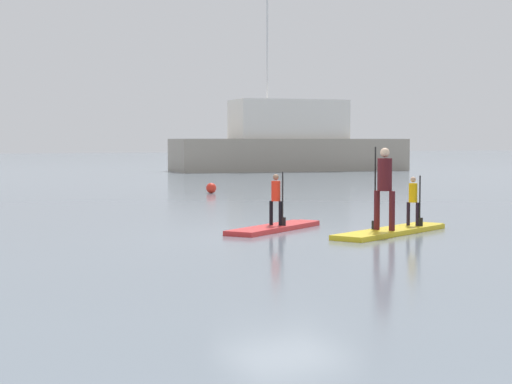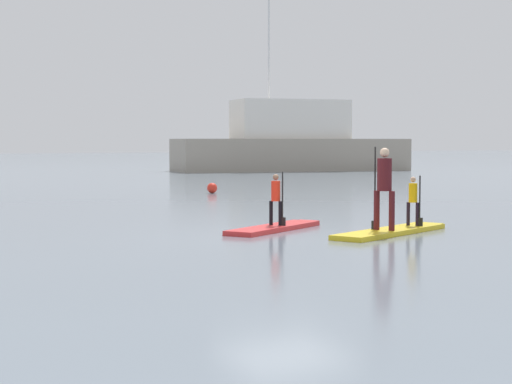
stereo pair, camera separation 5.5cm
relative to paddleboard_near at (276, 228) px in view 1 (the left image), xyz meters
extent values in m
plane|color=slate|center=(-0.41, -1.12, -0.05)|extent=(240.00, 240.00, 0.00)
cube|color=red|center=(-0.06, -0.04, 0.00)|extent=(2.93, 2.12, 0.10)
cube|color=red|center=(1.27, 0.76, 0.00)|extent=(0.45, 0.53, 0.09)
cylinder|color=black|center=(-0.06, 0.10, 0.31)|extent=(0.08, 0.08, 0.52)
cylinder|color=black|center=(0.06, -0.10, 0.31)|extent=(0.08, 0.08, 0.52)
cylinder|color=red|center=(0.00, 0.00, 0.79)|extent=(0.26, 0.26, 0.43)
sphere|color=#8C664C|center=(0.00, 0.00, 1.08)|extent=(0.12, 0.12, 0.12)
cylinder|color=black|center=(0.09, -0.14, 0.62)|extent=(0.03, 0.03, 1.15)
cube|color=black|center=(0.09, -0.14, 0.14)|extent=(0.10, 0.14, 0.18)
cube|color=gold|center=(1.65, -1.85, 0.00)|extent=(3.52, 2.09, 0.10)
cube|color=gold|center=(3.31, -1.12, 0.00)|extent=(0.43, 0.57, 0.09)
cylinder|color=#4C1419|center=(1.33, -1.80, 0.45)|extent=(0.12, 0.12, 0.80)
cylinder|color=#4C1419|center=(1.47, -2.11, 0.45)|extent=(0.12, 0.12, 0.80)
cylinder|color=#4C1419|center=(1.40, -1.96, 1.18)|extent=(0.39, 0.39, 0.66)
sphere|color=beige|center=(1.40, -1.96, 1.62)|extent=(0.19, 0.19, 0.19)
cylinder|color=black|center=(1.32, -1.76, 0.89)|extent=(0.03, 0.03, 1.69)
cube|color=black|center=(1.32, -1.76, 0.14)|extent=(0.08, 0.14, 0.18)
cylinder|color=black|center=(2.49, -1.36, 0.30)|extent=(0.08, 0.08, 0.50)
cylinder|color=black|center=(2.58, -1.56, 0.30)|extent=(0.08, 0.08, 0.50)
cylinder|color=#F2B20C|center=(2.53, -1.46, 0.75)|extent=(0.24, 0.24, 0.41)
sphere|color=tan|center=(2.53, -1.46, 1.03)|extent=(0.12, 0.12, 0.12)
cylinder|color=black|center=(2.60, -1.61, 0.59)|extent=(0.03, 0.03, 1.07)
cube|color=black|center=(2.60, -1.61, 0.14)|extent=(0.08, 0.14, 0.18)
cube|color=#9E9384|center=(19.85, 32.45, 0.96)|extent=(15.37, 7.42, 2.03)
cube|color=white|center=(19.81, 32.45, 3.21)|extent=(7.61, 4.87, 2.46)
cylinder|color=silver|center=(18.42, 32.73, 9.17)|extent=(0.12, 0.12, 9.47)
sphere|color=red|center=(4.71, 12.76, 0.14)|extent=(0.38, 0.38, 0.38)
camera|label=1|loc=(-9.59, -16.46, 1.86)|focal=62.78mm
camera|label=2|loc=(-9.54, -16.49, 1.86)|focal=62.78mm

